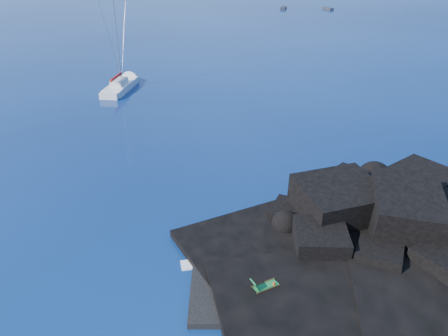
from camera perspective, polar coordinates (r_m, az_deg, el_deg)
The scene contains 11 objects.
ground at distance 23.81m, azimuth -4.89°, elevation -16.70°, with size 400.00×400.00×0.00m, color #03133A.
headland at distance 29.08m, azimuth 21.85°, elevation -9.68°, with size 24.00×24.00×3.60m, color black, non-canonical shape.
beach at distance 24.57m, azimuth 6.00°, elevation -15.12°, with size 8.50×6.00×0.70m, color black.
surf_foam at distance 28.09m, azimuth 5.18°, elevation -8.95°, with size 10.00×8.00×0.06m, color white, non-canonical shape.
sailboat at distance 58.96m, azimuth -13.28°, elevation 9.94°, with size 2.41×11.50×12.06m, color silver, non-canonical shape.
deck_chair at distance 23.45m, azimuth 5.51°, elevation -14.70°, with size 1.50×0.66×1.03m, color #176930, non-canonical shape.
towel at distance 24.53m, azimuth 1.54°, elevation -13.87°, with size 1.68×0.80×0.04m, color white.
sunbather at distance 24.44m, azimuth 1.54°, elevation -13.63°, with size 1.60×0.41×0.23m, color tan, non-canonical shape.
marker_cone at distance 23.63m, azimuth 6.52°, elevation -15.04°, with size 0.40×0.40×0.61m, color #E2420B.
distant_boat_a at distance 142.10m, azimuth 7.77°, elevation 19.90°, with size 1.48×4.75×0.63m, color black.
distant_boat_b at distance 143.07m, azimuth 13.39°, elevation 19.50°, with size 1.33×4.28×0.57m, color #2C2B31.
Camera 1 is at (0.13, -17.33, 16.33)m, focal length 35.00 mm.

